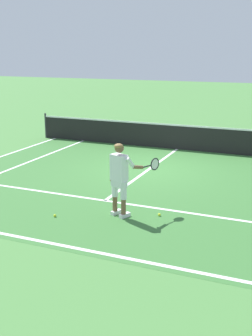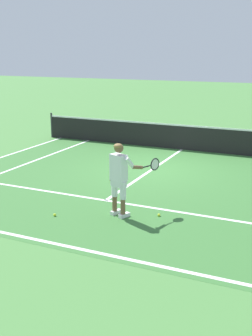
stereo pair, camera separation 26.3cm
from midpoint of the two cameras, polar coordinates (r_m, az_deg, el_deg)
The scene contains 10 objects.
ground_plane at distance 13.86m, azimuth 4.03°, elevation -0.19°, with size 80.00×80.00×0.00m, color #477F3D.
court_inner_surface at distance 12.61m, azimuth 1.77°, elevation -1.73°, with size 10.98×9.48×0.00m, color #387033.
line_baseline at distance 8.87m, azimuth -9.89°, elevation -9.54°, with size 10.98×0.10×0.01m, color white.
line_service at distance 11.00m, azimuth -2.01°, elevation -4.31°, with size 8.23×0.10×0.01m, color white.
line_centre_service at distance 13.80m, azimuth 3.94°, elevation -0.24°, with size 0.10×6.40×0.01m, color white.
line_singles_left at distance 14.64m, azimuth -13.24°, elevation 0.29°, with size 0.10×9.08×0.01m, color white.
tennis_net at distance 16.65m, azimuth 7.89°, elevation 4.09°, with size 11.96×0.08×1.07m.
tennis_player at distance 9.70m, azimuth -0.05°, elevation -0.89°, with size 0.95×0.99×1.71m.
tennis_ball_near_feet at distance 10.01m, azimuth 5.14°, elevation -6.21°, with size 0.07×0.07×0.07m, color #CCE02D.
tennis_ball_by_baseline at distance 10.10m, azimuth -8.67°, elevation -6.15°, with size 0.07×0.07×0.07m, color #CCE02D.
Camera 2 is at (4.79, -12.47, 3.70)m, focal length 46.08 mm.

